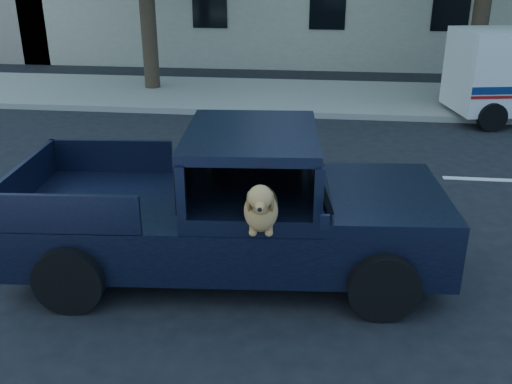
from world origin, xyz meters
TOP-DOWN VIEW (x-y plane):
  - ground at (0.00, 0.00)m, footprint 120.00×120.00m
  - far_sidewalk at (0.00, 9.20)m, footprint 60.00×4.00m
  - lane_stripes at (2.00, 3.40)m, footprint 21.60×0.14m
  - pickup_truck at (-0.17, -0.24)m, footprint 5.28×2.76m

SIDE VIEW (x-z plane):
  - ground at x=0.00m, z-range 0.00..0.00m
  - lane_stripes at x=2.00m, z-range 0.00..0.01m
  - far_sidewalk at x=0.00m, z-range 0.00..0.15m
  - pickup_truck at x=-0.17m, z-range -0.30..1.54m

